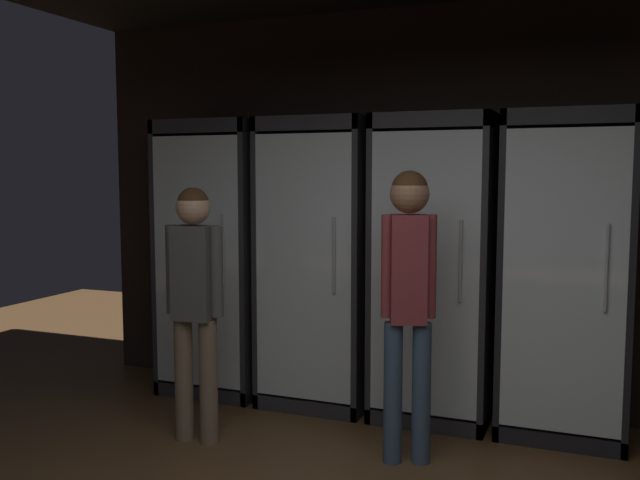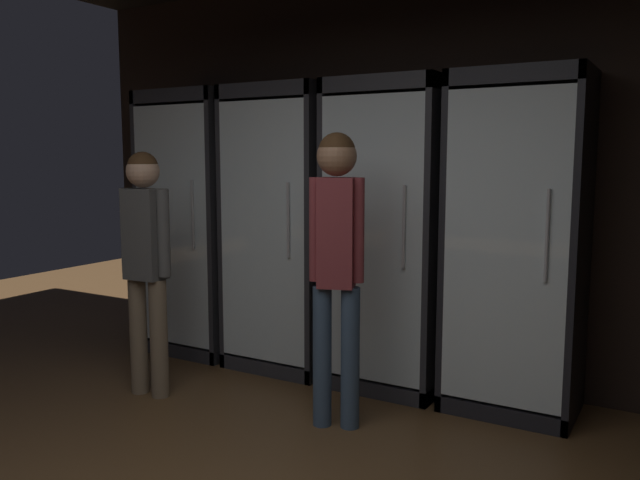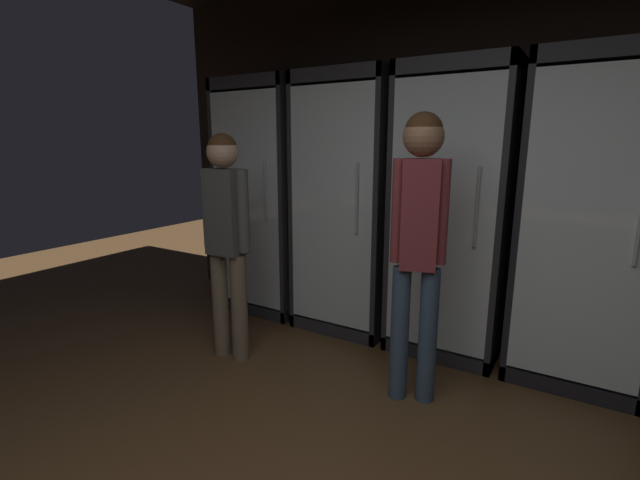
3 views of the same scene
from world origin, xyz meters
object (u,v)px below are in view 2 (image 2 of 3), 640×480
cooler_far_left (200,225)px  cooler_left (287,232)px  cooler_right (518,247)px  shopper_far (146,250)px  cooler_center (391,238)px  shopper_near (337,247)px

cooler_far_left → cooler_left: size_ratio=1.00×
cooler_right → shopper_far: size_ratio=1.30×
cooler_far_left → cooler_center: size_ratio=1.00×
cooler_left → cooler_center: bearing=0.1°
cooler_far_left → shopper_near: size_ratio=1.22×
cooler_right → cooler_far_left: bearing=-180.0°
cooler_left → shopper_near: cooler_left is taller
shopper_far → shopper_near: bearing=7.5°
cooler_far_left → shopper_far: (0.39, -0.97, -0.04)m
cooler_right → shopper_near: (-0.80, -0.81, 0.04)m
shopper_near → shopper_far: (-1.28, -0.17, -0.09)m
cooler_center → shopper_near: cooler_center is taller
cooler_center → cooler_right: bearing=-0.1°
cooler_left → shopper_far: cooler_left is taller
cooler_far_left → shopper_far: cooler_far_left is taller
cooler_far_left → cooler_left: 0.82m
cooler_left → shopper_far: 1.07m
cooler_right → shopper_near: size_ratio=1.22×
cooler_left → shopper_near: size_ratio=1.22×
shopper_near → shopper_far: size_ratio=1.06×
cooler_left → cooler_center: same height
cooler_center → cooler_right: (0.82, -0.00, 0.00)m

